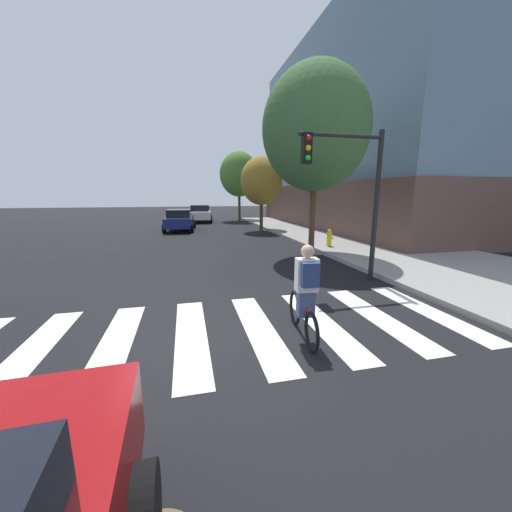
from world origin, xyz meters
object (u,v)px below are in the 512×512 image
Objects in this scene: traffic_light_near at (351,181)px; street_tree_near at (316,129)px; cyclist at (305,293)px; fire_hydrant at (329,238)px; street_tree_mid at (261,181)px; street_tree_far at (239,174)px; sedan_mid at (180,220)px; sedan_far at (200,213)px.

street_tree_near is (0.63, 3.88, 2.12)m from traffic_light_near.
cyclist is 9.09m from fire_hydrant.
traffic_light_near is 12.59m from street_tree_mid.
traffic_light_near is 5.38× the size of fire_hydrant.
fire_hydrant is 16.78m from street_tree_far.
street_tree_mid is (-1.29, 7.64, 2.86)m from fire_hydrant.
street_tree_near reaches higher than street_tree_mid.
cyclist is 2.19× the size of fire_hydrant.
street_tree_near is 1.14× the size of street_tree_far.
street_tree_near is 8.82m from street_tree_mid.
street_tree_far reaches higher than sedan_mid.
fire_hydrant is 0.11× the size of street_tree_near.
cyclist reaches higher than fire_hydrant.
traffic_light_near is 0.65× the size of street_tree_far.
street_tree_near reaches higher than sedan_far.
cyclist is at bearing -82.23° from sedan_mid.
sedan_far is 2.70× the size of cyclist.
street_tree_near reaches higher than fire_hydrant.
traffic_light_near is at bearing -93.13° from street_tree_mid.
street_tree_near is 17.33m from street_tree_far.
sedan_far is at bearing 91.44° from cyclist.
street_tree_far is (0.70, 21.19, 1.52)m from traffic_light_near.
sedan_far reaches higher than sedan_mid.
street_tree_mid is (0.69, 12.56, 0.53)m from traffic_light_near.
street_tree_near is at bearing -90.39° from street_tree_mid.
fire_hydrant is at bearing -80.42° from street_tree_mid.
cyclist is 16.07m from street_tree_mid.
traffic_light_near is (2.51, 2.99, 2.02)m from cyclist.
traffic_light_near is (4.83, -14.04, 2.10)m from sedan_mid.
traffic_light_near is 21.26m from street_tree_far.
fire_hydrant is (1.98, 4.92, -2.33)m from traffic_light_near.
fire_hydrant is 4.77m from street_tree_near.
cyclist is (2.32, -17.03, 0.08)m from sedan_mid.
traffic_light_near reaches higher than fire_hydrant.
sedan_far is 5.90× the size of fire_hydrant.
street_tree_mid reaches higher than cyclist.
street_tree_near is (5.46, -10.16, 4.22)m from sedan_mid.
street_tree_far reaches higher than fire_hydrant.
sedan_mid is 12.28m from street_tree_near.
traffic_light_near is 5.79m from fire_hydrant.
cyclist is at bearing -130.00° from traffic_light_near.
street_tree_near is at bearing -61.77° from sedan_mid.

